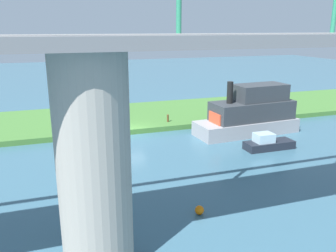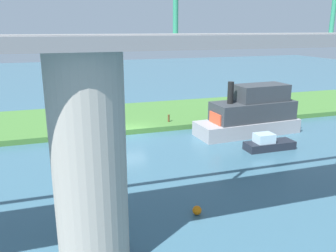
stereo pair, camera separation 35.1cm
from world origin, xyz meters
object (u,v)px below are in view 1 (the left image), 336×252
at_px(marker_buoy, 199,210).
at_px(pontoon_yellow, 89,147).
at_px(bridge_pylon, 94,165).
at_px(mooring_post, 168,118).
at_px(skiff_small, 268,143).
at_px(riverboat_paddlewheel, 250,114).
at_px(person_on_bank, 112,118).

bearing_deg(marker_buoy, pontoon_yellow, -69.50).
relative_size(bridge_pylon, mooring_post, 12.17).
bearing_deg(skiff_small, riverboat_paddlewheel, -102.55).
bearing_deg(marker_buoy, person_on_bank, -85.45).
distance_m(bridge_pylon, skiff_small, 19.17).
bearing_deg(person_on_bank, mooring_post, 171.79).
bearing_deg(person_on_bank, riverboat_paddlewheel, 155.61).
height_order(bridge_pylon, marker_buoy, bridge_pylon).
xyz_separation_m(person_on_bank, riverboat_paddlewheel, (-12.28, 5.57, 0.70)).
xyz_separation_m(pontoon_yellow, skiff_small, (-14.31, 3.98, 0.02)).
bearing_deg(mooring_post, pontoon_yellow, 31.82).
height_order(riverboat_paddlewheel, pontoon_yellow, riverboat_paddlewheel).
distance_m(person_on_bank, skiff_small, 15.19).
distance_m(bridge_pylon, person_on_bank, 21.31).
bearing_deg(mooring_post, skiff_small, 121.02).
xyz_separation_m(bridge_pylon, marker_buoy, (-5.77, -2.36, -4.30)).
xyz_separation_m(bridge_pylon, person_on_bank, (-4.31, -20.60, -3.34)).
bearing_deg(riverboat_paddlewheel, mooring_post, -35.54).
xyz_separation_m(riverboat_paddlewheel, pontoon_yellow, (15.33, 0.63, -1.41)).
bearing_deg(person_on_bank, skiff_small, 137.88).
distance_m(riverboat_paddlewheel, pontoon_yellow, 15.41).
bearing_deg(riverboat_paddlewheel, bridge_pylon, 42.18).
height_order(person_on_bank, pontoon_yellow, person_on_bank).
bearing_deg(bridge_pylon, riverboat_paddlewheel, -137.82).
distance_m(person_on_bank, riverboat_paddlewheel, 13.50).
relative_size(person_on_bank, marker_buoy, 2.78).
distance_m(mooring_post, riverboat_paddlewheel, 8.25).
distance_m(person_on_bank, marker_buoy, 18.32).
distance_m(person_on_bank, pontoon_yellow, 6.94).
height_order(bridge_pylon, person_on_bank, bridge_pylon).
height_order(riverboat_paddlewheel, skiff_small, riverboat_paddlewheel).
relative_size(pontoon_yellow, marker_buoy, 8.69).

